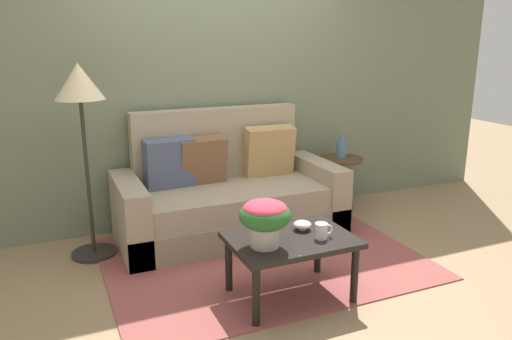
{
  "coord_description": "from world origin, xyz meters",
  "views": [
    {
      "loc": [
        -1.5,
        -3.22,
        1.72
      ],
      "look_at": [
        -0.07,
        0.07,
        0.75
      ],
      "focal_mm": 34.84,
      "sensor_mm": 36.0,
      "label": 1
    }
  ],
  "objects_px": {
    "floor_lamp": "(81,101)",
    "coffee_mug": "(322,231)",
    "couch": "(227,196)",
    "table_vase": "(341,149)",
    "snack_bowl": "(302,225)",
    "coffee_table": "(291,245)",
    "side_table": "(340,174)",
    "potted_plant": "(265,217)"
  },
  "relations": [
    {
      "from": "floor_lamp",
      "to": "coffee_mug",
      "type": "relative_size",
      "value": 11.78
    },
    {
      "from": "couch",
      "to": "table_vase",
      "type": "distance_m",
      "value": 1.31
    },
    {
      "from": "snack_bowl",
      "to": "table_vase",
      "type": "relative_size",
      "value": 0.55
    },
    {
      "from": "coffee_table",
      "to": "snack_bowl",
      "type": "bearing_deg",
      "value": 32.99
    },
    {
      "from": "couch",
      "to": "coffee_mug",
      "type": "relative_size",
      "value": 14.94
    },
    {
      "from": "couch",
      "to": "snack_bowl",
      "type": "height_order",
      "value": "couch"
    },
    {
      "from": "floor_lamp",
      "to": "side_table",
      "type": "bearing_deg",
      "value": 3.55
    },
    {
      "from": "coffee_table",
      "to": "table_vase",
      "type": "xyz_separation_m",
      "value": [
        1.28,
        1.39,
        0.26
      ]
    },
    {
      "from": "potted_plant",
      "to": "snack_bowl",
      "type": "distance_m",
      "value": 0.41
    },
    {
      "from": "coffee_mug",
      "to": "floor_lamp",
      "type": "bearing_deg",
      "value": 134.98
    },
    {
      "from": "snack_bowl",
      "to": "coffee_table",
      "type": "bearing_deg",
      "value": -147.01
    },
    {
      "from": "couch",
      "to": "table_vase",
      "type": "height_order",
      "value": "couch"
    },
    {
      "from": "potted_plant",
      "to": "coffee_table",
      "type": "bearing_deg",
      "value": 16.28
    },
    {
      "from": "coffee_mug",
      "to": "snack_bowl",
      "type": "height_order",
      "value": "coffee_mug"
    },
    {
      "from": "floor_lamp",
      "to": "table_vase",
      "type": "distance_m",
      "value": 2.51
    },
    {
      "from": "side_table",
      "to": "floor_lamp",
      "type": "xyz_separation_m",
      "value": [
        -2.43,
        -0.15,
        0.87
      ]
    },
    {
      "from": "coffee_mug",
      "to": "snack_bowl",
      "type": "relative_size",
      "value": 1.04
    },
    {
      "from": "coffee_table",
      "to": "floor_lamp",
      "type": "bearing_deg",
      "value": 133.01
    },
    {
      "from": "snack_bowl",
      "to": "table_vase",
      "type": "xyz_separation_m",
      "value": [
        1.15,
        1.3,
        0.16
      ]
    },
    {
      "from": "couch",
      "to": "potted_plant",
      "type": "relative_size",
      "value": 5.96
    },
    {
      "from": "coffee_table",
      "to": "potted_plant",
      "type": "height_order",
      "value": "potted_plant"
    },
    {
      "from": "couch",
      "to": "potted_plant",
      "type": "height_order",
      "value": "couch"
    },
    {
      "from": "potted_plant",
      "to": "side_table",
      "type": "bearing_deg",
      "value": 44.03
    },
    {
      "from": "coffee_table",
      "to": "potted_plant",
      "type": "bearing_deg",
      "value": -163.72
    },
    {
      "from": "coffee_table",
      "to": "potted_plant",
      "type": "distance_m",
      "value": 0.34
    },
    {
      "from": "coffee_table",
      "to": "table_vase",
      "type": "relative_size",
      "value": 3.57
    },
    {
      "from": "coffee_mug",
      "to": "snack_bowl",
      "type": "xyz_separation_m",
      "value": [
        -0.04,
        0.18,
        -0.02
      ]
    },
    {
      "from": "side_table",
      "to": "coffee_mug",
      "type": "height_order",
      "value": "side_table"
    },
    {
      "from": "side_table",
      "to": "coffee_table",
      "type": "bearing_deg",
      "value": -132.74
    },
    {
      "from": "coffee_table",
      "to": "snack_bowl",
      "type": "height_order",
      "value": "snack_bowl"
    },
    {
      "from": "side_table",
      "to": "table_vase",
      "type": "distance_m",
      "value": 0.26
    },
    {
      "from": "potted_plant",
      "to": "table_vase",
      "type": "xyz_separation_m",
      "value": [
        1.5,
        1.45,
        0.0
      ]
    },
    {
      "from": "table_vase",
      "to": "coffee_table",
      "type": "bearing_deg",
      "value": -132.71
    },
    {
      "from": "side_table",
      "to": "coffee_mug",
      "type": "xyz_separation_m",
      "value": [
        -1.1,
        -1.48,
        0.11
      ]
    },
    {
      "from": "table_vase",
      "to": "snack_bowl",
      "type": "bearing_deg",
      "value": -131.42
    },
    {
      "from": "side_table",
      "to": "coffee_mug",
      "type": "bearing_deg",
      "value": -126.68
    },
    {
      "from": "snack_bowl",
      "to": "table_vase",
      "type": "height_order",
      "value": "table_vase"
    },
    {
      "from": "potted_plant",
      "to": "floor_lamp",
      "type": "bearing_deg",
      "value": 125.68
    },
    {
      "from": "side_table",
      "to": "snack_bowl",
      "type": "xyz_separation_m",
      "value": [
        -1.14,
        -1.3,
        0.1
      ]
    },
    {
      "from": "coffee_table",
      "to": "table_vase",
      "type": "bearing_deg",
      "value": 47.29
    },
    {
      "from": "snack_bowl",
      "to": "table_vase",
      "type": "distance_m",
      "value": 1.74
    },
    {
      "from": "coffee_table",
      "to": "side_table",
      "type": "relative_size",
      "value": 1.5
    }
  ]
}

